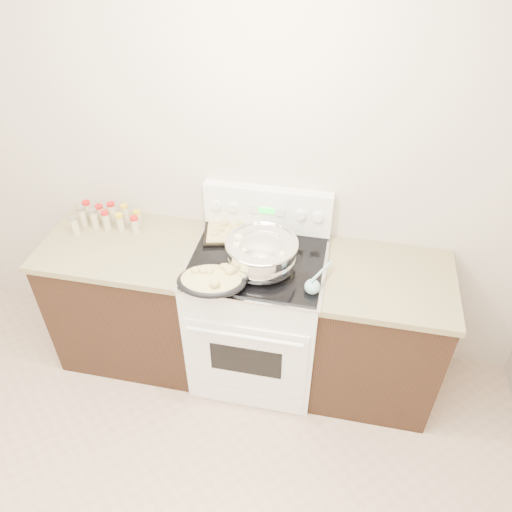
# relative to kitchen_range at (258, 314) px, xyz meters

# --- Properties ---
(room_shell) EXTENTS (4.10, 3.60, 2.75)m
(room_shell) POSITION_rel_kitchen_range_xyz_m (-0.35, -1.42, 1.21)
(room_shell) COLOR beige
(room_shell) RESTS_ON ground
(counter_left) EXTENTS (0.93, 0.67, 0.92)m
(counter_left) POSITION_rel_kitchen_range_xyz_m (-0.83, 0.01, -0.03)
(counter_left) COLOR black
(counter_left) RESTS_ON ground
(counter_right) EXTENTS (0.73, 0.67, 0.92)m
(counter_right) POSITION_rel_kitchen_range_xyz_m (0.73, 0.01, -0.03)
(counter_right) COLOR black
(counter_right) RESTS_ON ground
(kitchen_range) EXTENTS (0.78, 0.73, 1.22)m
(kitchen_range) POSITION_rel_kitchen_range_xyz_m (0.00, 0.00, 0.00)
(kitchen_range) COLOR white
(kitchen_range) RESTS_ON ground
(mixing_bowl) EXTENTS (0.47, 0.47, 0.23)m
(mixing_bowl) POSITION_rel_kitchen_range_xyz_m (0.04, -0.08, 0.54)
(mixing_bowl) COLOR silver
(mixing_bowl) RESTS_ON kitchen_range
(roasting_pan) EXTENTS (0.40, 0.31, 0.11)m
(roasting_pan) POSITION_rel_kitchen_range_xyz_m (-0.19, -0.28, 0.50)
(roasting_pan) COLOR black
(roasting_pan) RESTS_ON kitchen_range
(baking_sheet) EXTENTS (0.44, 0.35, 0.06)m
(baking_sheet) POSITION_rel_kitchen_range_xyz_m (-0.17, 0.20, 0.47)
(baking_sheet) COLOR black
(baking_sheet) RESTS_ON kitchen_range
(wooden_spoon) EXTENTS (0.05, 0.29, 0.04)m
(wooden_spoon) POSITION_rel_kitchen_range_xyz_m (-0.05, 0.01, 0.46)
(wooden_spoon) COLOR tan
(wooden_spoon) RESTS_ON kitchen_range
(blue_ladle) EXTENTS (0.13, 0.27, 0.10)m
(blue_ladle) POSITION_rel_kitchen_range_xyz_m (0.33, -0.20, 0.49)
(blue_ladle) COLOR #7FB5BD
(blue_ladle) RESTS_ON kitchen_range
(spice_jars) EXTENTS (0.40, 0.22, 0.13)m
(spice_jars) POSITION_rel_kitchen_range_xyz_m (-0.98, 0.15, 0.49)
(spice_jars) COLOR #BFB28C
(spice_jars) RESTS_ON counter_left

